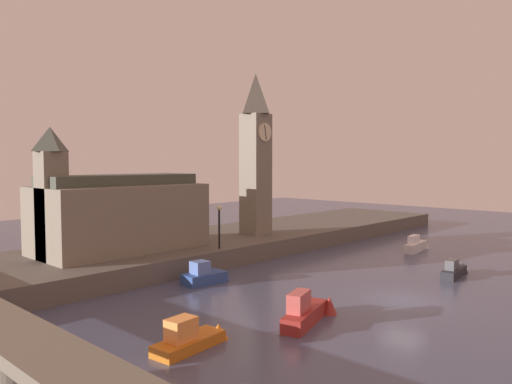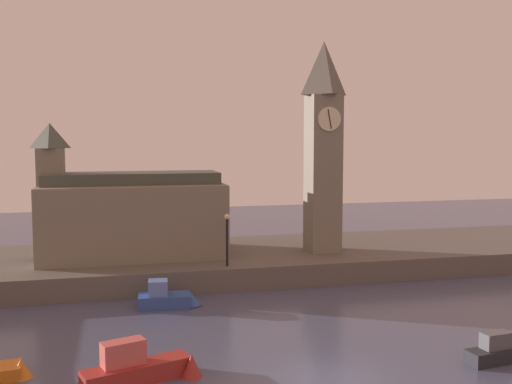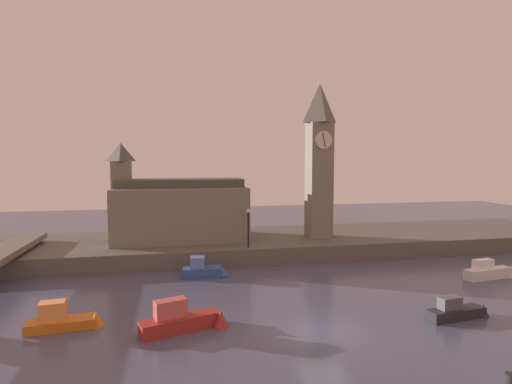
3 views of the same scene
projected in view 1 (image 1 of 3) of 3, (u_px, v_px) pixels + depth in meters
The scene contains 11 objects.
ground_plane at pixel (402, 300), 30.00m from camera, with size 120.00×120.00×0.00m, color #474C66.
far_embankment at pixel (192, 248), 43.62m from camera, with size 70.00×12.00×1.50m, color #5B544C.
clock_tower at pixel (256, 151), 46.63m from camera, with size 2.45×2.49×15.12m.
parliament_hall at pixel (117, 213), 38.06m from camera, with size 12.62×6.44×9.27m.
bridge_span at pixel (29, 355), 17.17m from camera, with size 2.48×32.64×2.27m.
streetlamp at pixel (219, 221), 39.10m from camera, with size 0.36×0.36×3.40m.
boat_barge_dark at pixel (455, 270), 36.15m from camera, with size 4.09×1.31×1.43m.
boat_dinghy_red at pixel (308, 311), 25.80m from camera, with size 5.02×2.38×1.87m.
boat_tour_blue at pixel (207, 275), 34.22m from camera, with size 3.77×1.76×1.61m.
boat_ferry_white at pixel (417, 245), 46.45m from camera, with size 4.55×1.42×1.60m.
boat_patrol_orange at pixel (195, 337), 22.34m from camera, with size 4.26×1.66×1.68m.
Camera 1 is at (-27.61, -13.75, 8.40)m, focal length 34.73 mm.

